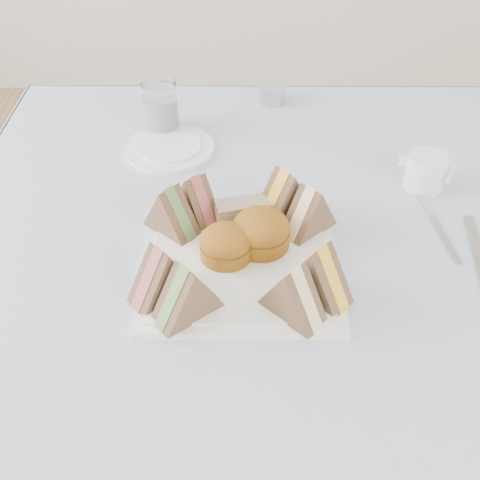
{
  "coord_description": "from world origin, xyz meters",
  "views": [
    {
      "loc": [
        -0.03,
        -0.73,
        1.36
      ],
      "look_at": [
        -0.03,
        -0.08,
        0.8
      ],
      "focal_mm": 45.0,
      "sensor_mm": 36.0,
      "label": 1
    }
  ],
  "objects_px": {
    "water_glass": "(160,108)",
    "table": "(257,376)",
    "serving_plate": "(240,263)",
    "creamer_jug": "(425,172)"
  },
  "relations": [
    {
      "from": "water_glass",
      "to": "table",
      "type": "bearing_deg",
      "value": -58.73
    },
    {
      "from": "table",
      "to": "serving_plate",
      "type": "xyz_separation_m",
      "value": [
        -0.03,
        -0.08,
        0.38
      ]
    },
    {
      "from": "serving_plate",
      "to": "creamer_jug",
      "type": "distance_m",
      "value": 0.38
    },
    {
      "from": "creamer_jug",
      "to": "serving_plate",
      "type": "bearing_deg",
      "value": -122.76
    },
    {
      "from": "table",
      "to": "water_glass",
      "type": "xyz_separation_m",
      "value": [
        -0.19,
        0.31,
        0.43
      ]
    },
    {
      "from": "serving_plate",
      "to": "creamer_jug",
      "type": "xyz_separation_m",
      "value": [
        0.32,
        0.21,
        0.02
      ]
    },
    {
      "from": "water_glass",
      "to": "serving_plate",
      "type": "bearing_deg",
      "value": -68.15
    },
    {
      "from": "serving_plate",
      "to": "table",
      "type": "bearing_deg",
      "value": 67.22
    },
    {
      "from": "serving_plate",
      "to": "creamer_jug",
      "type": "bearing_deg",
      "value": 32.6
    },
    {
      "from": "table",
      "to": "water_glass",
      "type": "bearing_deg",
      "value": 121.27
    }
  ]
}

